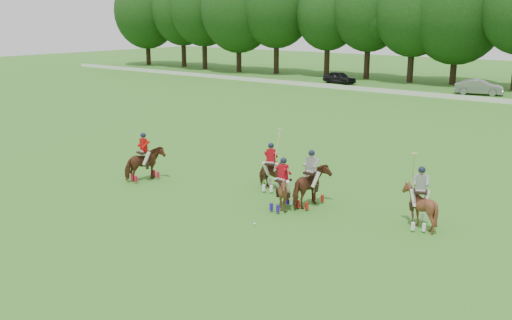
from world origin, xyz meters
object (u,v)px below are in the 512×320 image
Objects in this scene: polo_stripe_a at (311,186)px; car_left at (339,77)px; polo_red_a at (144,163)px; polo_red_b at (271,174)px; car_mid at (479,87)px; polo_ball at (255,224)px; polo_red_c at (283,192)px; polo_stripe_b at (419,206)px.

car_left is at bearing 118.41° from polo_stripe_a.
polo_red_a is 6.07m from polo_red_b.
polo_stripe_a is at bearing 173.39° from car_mid.
polo_red_b is 1.14× the size of polo_stripe_a.
car_left is 0.88× the size of car_mid.
polo_red_b is 4.54m from polo_ball.
polo_stripe_a reaches higher than polo_red_a.
polo_ball is at bearing -145.05° from car_left.
car_mid is 2.10× the size of polo_red_c.
polo_ball is (0.17, -2.05, -0.71)m from polo_red_c.
car_left is 43.91m from polo_stripe_a.
polo_stripe_a reaches higher than car_mid.
car_left is 1.70× the size of polo_stripe_a.
polo_red_b is at bearing 136.86° from polo_red_c.
polo_red_c is 23.88× the size of polo_ball.
polo_stripe_a is at bearing -17.33° from polo_red_b.
car_mid is at bearing 97.81° from polo_stripe_a.
polo_stripe_a is (2.63, -0.82, 0.11)m from polo_red_b.
car_left is at bearing 75.58° from car_mid.
polo_red_c is at bearing 94.68° from polo_ball.
polo_red_b is (5.55, 2.45, -0.08)m from polo_red_a.
car_mid is at bearing 104.24° from polo_stripe_b.
polo_red_a reaches higher than polo_red_c.
polo_red_c is (2.00, -1.87, 0.01)m from polo_red_b.
polo_red_c is at bearing -163.31° from polo_stripe_b.
polo_red_b reaches higher than car_mid.
polo_red_b reaches higher than car_left.
polo_stripe_b is at bearing 179.82° from car_mid.
polo_ball is at bearing -85.32° from polo_red_c.
polo_red_c is 5.24m from polo_stripe_b.
car_mid is 1.68× the size of polo_red_b.
polo_stripe_b reaches higher than polo_stripe_a.
polo_stripe_b is (5.02, 1.50, 0.07)m from polo_red_c.
polo_stripe_a is (8.18, 1.63, 0.03)m from polo_red_a.
polo_stripe_b is (7.02, -0.37, 0.08)m from polo_red_b.
polo_red_a is (12.72, -40.26, 0.15)m from car_left.
car_mid is 40.36m from polo_red_a.
polo_red_c reaches higher than car_mid.
car_mid is at bearing 96.61° from polo_ball.
polo_red_a is at bearing 161.49° from car_mid.
polo_stripe_b is at bearing -3.00° from polo_red_b.
polo_stripe_b reaches higher than car_mid.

